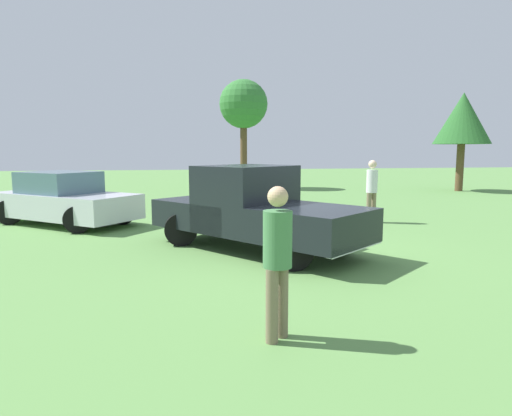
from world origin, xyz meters
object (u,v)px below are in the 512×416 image
(sedan_near, at_px, (64,200))
(tree_far_center, at_px, (243,105))
(pickup_truck, at_px, (252,207))
(traffic_cone, at_px, (304,210))
(person_bystander, at_px, (277,254))
(tree_back_left, at_px, (463,119))
(person_visitor, at_px, (372,187))

(sedan_near, relative_size, tree_far_center, 0.76)
(pickup_truck, height_order, tree_far_center, tree_far_center)
(pickup_truck, distance_m, traffic_cone, 4.46)
(traffic_cone, bearing_deg, pickup_truck, -120.81)
(person_bystander, distance_m, tree_far_center, 20.31)
(traffic_cone, bearing_deg, sedan_near, 177.44)
(tree_far_center, relative_size, traffic_cone, 10.77)
(person_bystander, bearing_deg, tree_back_left, 96.95)
(sedan_near, relative_size, person_bystander, 2.61)
(person_visitor, xyz_separation_m, tree_back_left, (8.80, 8.70, 2.63))
(person_bystander, relative_size, tree_back_left, 0.34)
(person_bystander, height_order, traffic_cone, person_bystander)
(person_visitor, relative_size, tree_far_center, 0.31)
(tree_far_center, xyz_separation_m, traffic_cone, (0.18, -11.50, -4.25))
(sedan_near, distance_m, person_bystander, 9.65)
(tree_back_left, xyz_separation_m, traffic_cone, (-10.56, -7.80, -3.39))
(sedan_near, height_order, traffic_cone, sedan_near)
(traffic_cone, bearing_deg, person_visitor, -26.95)
(pickup_truck, distance_m, tree_back_left, 17.51)
(pickup_truck, xyz_separation_m, traffic_cone, (2.26, 3.79, -0.63))
(sedan_near, xyz_separation_m, tree_far_center, (6.81, 11.19, 3.83))
(person_bystander, distance_m, tree_back_left, 21.08)
(tree_back_left, bearing_deg, traffic_cone, -143.54)
(sedan_near, bearing_deg, traffic_cone, 35.74)
(person_bystander, relative_size, person_visitor, 0.95)
(pickup_truck, height_order, tree_back_left, tree_back_left)
(person_bystander, bearing_deg, person_visitor, 105.31)
(person_bystander, xyz_separation_m, tree_far_center, (2.55, 19.84, 3.55))
(tree_back_left, bearing_deg, person_visitor, -135.32)
(person_bystander, xyz_separation_m, traffic_cone, (2.73, 8.34, -0.70))
(pickup_truck, relative_size, person_visitor, 2.71)
(person_bystander, bearing_deg, pickup_truck, 130.57)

